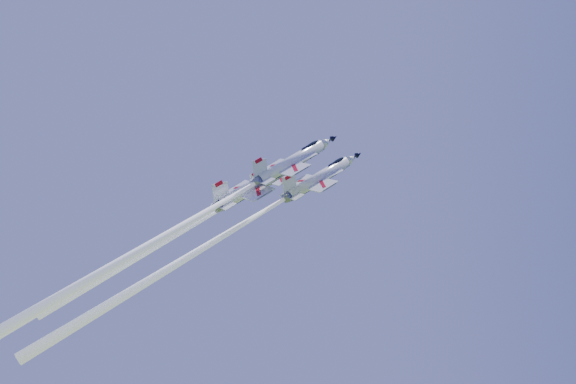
# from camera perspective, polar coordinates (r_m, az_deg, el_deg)

# --- Properties ---
(jet_lead) EXTENTS (40.91, 29.90, 43.13)m
(jet_lead) POSITION_cam_1_polar(r_m,az_deg,el_deg) (106.27, -6.23, -4.16)
(jet_lead) COLOR white
(jet_left) EXTENTS (34.22, 25.09, 36.25)m
(jet_left) POSITION_cam_1_polar(r_m,az_deg,el_deg) (111.90, -8.28, -2.81)
(jet_left) COLOR white
(jet_right) EXTENTS (43.90, 32.45, 47.09)m
(jet_right) POSITION_cam_1_polar(r_m,az_deg,el_deg) (97.71, -11.19, -3.98)
(jet_right) COLOR white
(jet_slot) EXTENTS (45.66, 33.62, 48.68)m
(jet_slot) POSITION_cam_1_polar(r_m,az_deg,el_deg) (99.75, -14.67, -6.14)
(jet_slot) COLOR white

